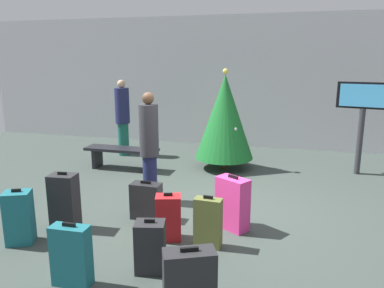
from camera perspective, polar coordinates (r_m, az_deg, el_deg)
The scene contains 16 objects.
ground_plane at distance 6.09m, azimuth 1.78°, elevation -10.10°, with size 16.00×16.00×0.00m, color #38423D.
back_wall at distance 10.39m, azimuth 8.29°, elevation 9.31°, with size 16.00×0.20×3.52m, color silver.
holiday_tree at distance 8.12m, azimuth 5.01°, elevation 4.14°, with size 1.26×1.26×2.18m.
flight_info_kiosk at distance 8.41m, azimuth 24.60°, elevation 4.88°, with size 1.04×0.29×1.92m.
waiting_bench at distance 8.32m, azimuth -10.65°, elevation -1.37°, with size 1.62×0.44×0.48m.
traveller_0 at distance 9.45m, azimuth -10.53°, elevation 4.23°, with size 0.47×0.47×1.88m.
traveller_1 at distance 6.22m, azimuth -6.54°, elevation -0.11°, with size 0.42×0.42×1.85m.
suitcase_0 at distance 5.66m, azimuth -18.87°, elevation -8.31°, with size 0.40×0.31×0.84m.
suitcase_1 at distance 3.88m, azimuth -0.40°, elevation -19.72°, with size 0.57×0.44×0.61m.
suitcase_2 at distance 5.09m, azimuth -3.61°, elevation -11.11°, with size 0.39×0.33×0.66m.
suitcase_3 at distance 4.41m, azimuth -6.37°, elevation -15.30°, with size 0.39×0.33×0.63m.
suitcase_4 at distance 5.46m, azimuth -24.84°, elevation -10.12°, with size 0.41×0.38×0.75m.
suitcase_5 at distance 5.76m, azimuth -6.98°, elevation -8.60°, with size 0.46×0.25×0.59m.
suitcase_6 at distance 5.39m, azimuth 6.18°, elevation -8.99°, with size 0.52×0.45×0.79m.
suitcase_7 at distance 4.33m, azimuth -17.91°, elevation -15.88°, with size 0.42×0.20×0.71m.
suitcase_8 at distance 4.89m, azimuth 2.45°, elevation -11.89°, with size 0.36×0.18×0.69m.
Camera 1 is at (1.32, -5.45, 2.37)m, focal length 35.01 mm.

